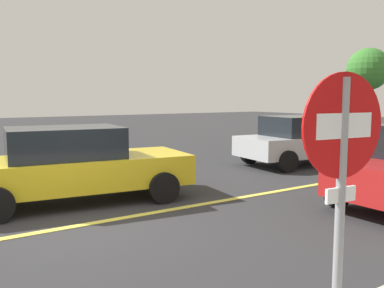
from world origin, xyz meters
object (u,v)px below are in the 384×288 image
stop_sign (341,176)px  car_silver_behind_van (303,140)px  tree_left_verge (368,71)px  car_yellow_near_curb (74,164)px

stop_sign → car_silver_behind_van: 10.66m
car_silver_behind_van → tree_left_verge: size_ratio=1.02×
stop_sign → tree_left_verge: bearing=33.3°
car_yellow_near_curb → tree_left_verge: (15.38, 3.68, 2.60)m
stop_sign → car_silver_behind_van: bearing=42.8°
car_yellow_near_curb → tree_left_verge: tree_left_verge is taller
stop_sign → car_yellow_near_curb: size_ratio=0.49×
stop_sign → tree_left_verge: (15.47, 10.16, 1.79)m
stop_sign → car_silver_behind_van: (7.79, 7.23, -0.81)m
car_silver_behind_van → tree_left_verge: bearing=20.9°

